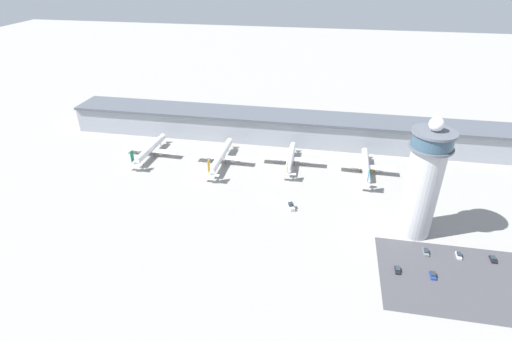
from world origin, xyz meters
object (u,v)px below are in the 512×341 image
at_px(service_truck_catering, 290,206).
at_px(control_tower, 423,182).
at_px(airplane_gate_delta, 366,167).
at_px(car_red_hatchback, 433,275).
at_px(car_yellow_taxi, 426,252).
at_px(airplane_gate_alpha, 149,150).
at_px(car_silver_sedan, 459,255).
at_px(airplane_gate_bravo, 220,157).
at_px(service_truck_fuel, 367,168).
at_px(car_navy_sedan, 493,259).
at_px(car_maroon_suv, 398,270).
at_px(airplane_gate_charlie, 290,159).

bearing_deg(service_truck_catering, control_tower, -8.63).
relative_size(airplane_gate_delta, service_truck_catering, 5.19).
bearing_deg(car_red_hatchback, car_yellow_taxi, 90.47).
xyz_separation_m(control_tower, airplane_gate_alpha, (-141.95, 47.25, -20.95)).
height_order(control_tower, car_silver_sedan, control_tower).
xyz_separation_m(airplane_gate_alpha, airplane_gate_delta, (124.60, 1.32, 0.45)).
distance_m(airplane_gate_delta, service_truck_catering, 54.63).
bearing_deg(airplane_gate_bravo, car_red_hatchback, -35.56).
relative_size(airplane_gate_alpha, car_red_hatchback, 9.36).
bearing_deg(control_tower, airplane_gate_delta, 109.66).
height_order(airplane_gate_bravo, service_truck_catering, airplane_gate_bravo).
distance_m(airplane_gate_alpha, service_truck_fuel, 126.37).
height_order(control_tower, service_truck_fuel, control_tower).
bearing_deg(car_navy_sedan, service_truck_catering, 165.16).
xyz_separation_m(service_truck_catering, car_navy_sedan, (82.65, -21.90, -0.48)).
xyz_separation_m(airplane_gate_delta, service_truck_fuel, (1.59, 4.67, -3.49)).
relative_size(service_truck_catering, car_silver_sedan, 1.81).
bearing_deg(car_yellow_taxi, airplane_gate_bravo, 149.76).
xyz_separation_m(airplane_gate_delta, service_truck_catering, (-36.66, -40.37, -3.40)).
xyz_separation_m(control_tower, car_maroon_suv, (-9.07, -26.78, -24.44)).
bearing_deg(service_truck_catering, airplane_gate_delta, 47.76).
bearing_deg(airplane_gate_alpha, car_red_hatchback, -27.15).
xyz_separation_m(control_tower, service_truck_fuel, (-15.76, 53.24, -23.99)).
bearing_deg(car_yellow_taxi, service_truck_catering, 158.93).
relative_size(car_navy_sedan, car_red_hatchback, 0.94).
bearing_deg(control_tower, airplane_gate_bravo, 155.24).
distance_m(service_truck_fuel, car_maroon_suv, 80.30).
relative_size(airplane_gate_alpha, car_maroon_suv, 9.29).
bearing_deg(car_silver_sedan, airplane_gate_delta, 118.11).
bearing_deg(airplane_gate_alpha, airplane_gate_charlie, 2.48).
distance_m(service_truck_fuel, car_navy_sedan, 80.33).
xyz_separation_m(airplane_gate_alpha, car_yellow_taxi, (145.38, -61.18, -3.46)).
distance_m(service_truck_fuel, car_silver_sedan, 74.14).
height_order(airplane_gate_bravo, car_navy_sedan, airplane_gate_bravo).
bearing_deg(car_red_hatchback, airplane_gate_alpha, 152.85).
xyz_separation_m(airplane_gate_delta, car_yellow_taxi, (20.78, -62.50, -3.91)).
distance_m(control_tower, airplane_gate_bravo, 109.80).
bearing_deg(service_truck_catering, airplane_gate_alpha, 156.06).
distance_m(service_truck_catering, car_yellow_taxi, 61.56).
bearing_deg(airplane_gate_charlie, airplane_gate_alpha, -177.52).
distance_m(airplane_gate_alpha, car_red_hatchback, 163.55).
height_order(control_tower, airplane_gate_bravo, control_tower).
distance_m(control_tower, car_maroon_suv, 37.38).
height_order(airplane_gate_delta, car_silver_sedan, airplane_gate_delta).
bearing_deg(airplane_gate_alpha, service_truck_catering, -23.94).
height_order(airplane_gate_delta, car_navy_sedan, airplane_gate_delta).
distance_m(control_tower, service_truck_catering, 59.63).
bearing_deg(service_truck_catering, airplane_gate_charlie, 96.32).
distance_m(airplane_gate_bravo, service_truck_catering, 57.53).
bearing_deg(service_truck_fuel, control_tower, -73.51).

